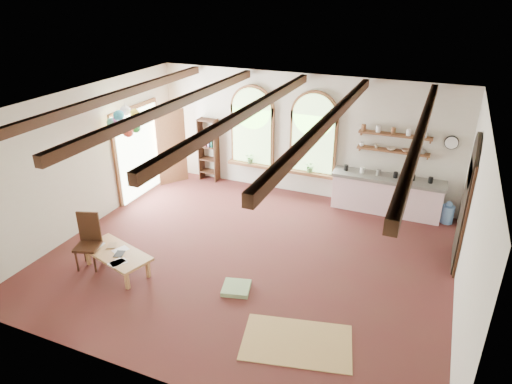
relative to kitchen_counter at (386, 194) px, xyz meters
The scene contains 27 objects.
floor 3.97m from the kitchen_counter, 125.71° to the right, with size 8.00×8.00×0.00m, color #4D241F.
ceiling_beams 4.73m from the kitchen_counter, 125.71° to the right, with size 6.20×6.80×0.18m, color #3C1E13, non-canonical shape.
window_left 3.88m from the kitchen_counter, behind, with size 1.30×0.28×2.20m.
window_right 2.32m from the kitchen_counter, behind, with size 1.30×0.28×2.20m.
left_doorway 6.44m from the kitchen_counter, 167.37° to the right, with size 0.10×1.90×2.50m, color brown.
right_doorway 2.45m from the kitchen_counter, 45.86° to the right, with size 0.10×1.30×2.40m, color black.
kitchen_counter is the anchor object (origin of this frame).
wall_shelf_lower 1.09m from the kitchen_counter, 90.00° to the left, with size 1.70×0.24×0.04m, color brown.
wall_shelf_upper 1.49m from the kitchen_counter, 90.00° to the left, with size 1.70×0.24×0.04m, color brown.
wall_clock 1.91m from the kitchen_counter, 11.31° to the left, with size 0.32×0.32×0.04m, color black.
bookshelf 5.02m from the kitchen_counter, behind, with size 0.53×0.32×1.80m.
coffee_table 6.49m from the kitchen_counter, 133.91° to the right, with size 1.63×1.08×0.43m.
side_chair 6.98m from the kitchen_counter, 137.06° to the right, with size 0.57×0.57×1.13m.
floor_mat 5.25m from the kitchen_counter, 96.41° to the right, with size 1.73×1.07×0.02m, color tan.
floor_cushion 4.82m from the kitchen_counter, 115.36° to the right, with size 0.50×0.50×0.09m, color #7E9F6D.
water_jug_a 1.47m from the kitchen_counter, ahead, with size 0.29×0.29×0.56m.
water_jug_b 1.03m from the kitchen_counter, ahead, with size 0.27×0.27×0.53m.
balloon_cluster 6.46m from the kitchen_counter, 157.19° to the right, with size 0.78×0.85×1.15m.
table_book 6.61m from the kitchen_counter, 136.42° to the right, with size 0.16×0.24×0.02m, color olive.
tablet 6.44m from the kitchen_counter, 132.97° to the right, with size 0.17×0.24×0.01m, color black.
potted_plant_left 3.72m from the kitchen_counter, behind, with size 0.27×0.23×0.30m, color #598C4C.
potted_plant_right 2.04m from the kitchen_counter, behind, with size 0.27×0.23×0.30m, color #598C4C.
shelf_cup_a 1.38m from the kitchen_counter, 166.50° to the left, with size 0.12×0.10×0.10m, color white.
shelf_cup_b 1.22m from the kitchen_counter, 155.77° to the left, with size 0.10×0.10×0.09m, color beige.
shelf_bowl_a 1.14m from the kitchen_counter, 105.52° to the left, with size 0.22×0.22×0.05m, color beige.
shelf_bowl_b 1.18m from the kitchen_counter, 30.96° to the left, with size 0.20×0.20×0.06m, color #8C664C.
shelf_vase 1.37m from the kitchen_counter, 15.48° to the left, with size 0.18×0.18×0.19m, color slate.
Camera 1 is at (3.29, -7.41, 5.25)m, focal length 32.00 mm.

